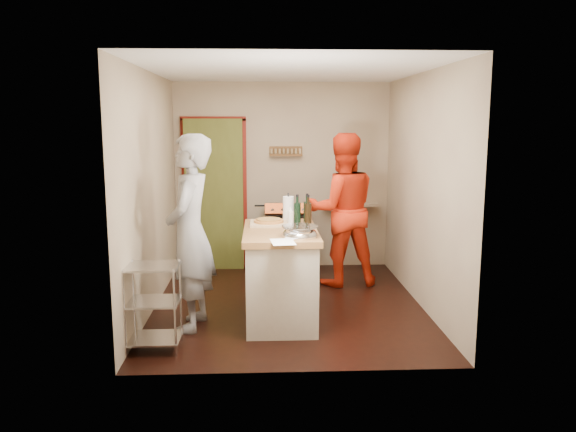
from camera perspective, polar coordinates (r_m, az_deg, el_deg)
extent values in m
plane|color=black|center=(6.48, -0.01, -8.97)|extent=(3.50, 3.50, 0.00)
cube|color=tan|center=(7.93, -0.59, 4.07)|extent=(3.00, 0.04, 2.60)
cube|color=#565B23|center=(8.03, -7.40, 2.26)|extent=(0.80, 0.40, 2.10)
cube|color=maroon|center=(8.00, -10.44, 2.16)|extent=(0.06, 0.06, 2.10)
cube|color=maroon|center=(7.93, -4.42, 2.23)|extent=(0.06, 0.06, 2.10)
cube|color=maroon|center=(7.89, -7.61, 9.78)|extent=(0.90, 0.06, 0.06)
cube|color=brown|center=(7.86, -0.22, 6.21)|extent=(0.46, 0.09, 0.03)
cube|color=brown|center=(7.89, -0.23, 6.66)|extent=(0.46, 0.02, 0.12)
cube|color=olive|center=(7.85, -0.22, 6.61)|extent=(0.42, 0.04, 0.07)
cube|color=tan|center=(7.97, 6.28, 1.14)|extent=(0.80, 0.18, 0.04)
cube|color=black|center=(7.92, 4.87, 1.99)|extent=(0.10, 0.14, 0.22)
cube|color=tan|center=(6.30, -13.78, 2.36)|extent=(0.04, 3.50, 2.60)
cube|color=tan|center=(6.43, 13.47, 2.52)|extent=(0.04, 3.50, 2.60)
cube|color=white|center=(6.17, -0.01, 14.68)|extent=(3.00, 3.50, 0.02)
cube|color=black|center=(7.75, -0.13, -2.79)|extent=(0.60, 0.55, 0.80)
cube|color=black|center=(7.67, -0.13, 0.34)|extent=(0.60, 0.55, 0.06)
cube|color=#903914|center=(7.38, -0.03, 0.68)|extent=(0.60, 0.15, 0.17)
cylinder|color=black|center=(7.78, -1.27, 1.03)|extent=(0.26, 0.26, 0.05)
cylinder|color=silver|center=(5.18, -16.31, -9.52)|extent=(0.02, 0.02, 0.80)
cylinder|color=silver|center=(5.10, -11.43, -9.64)|extent=(0.02, 0.02, 0.80)
cylinder|color=silver|center=(5.51, -15.43, -8.31)|extent=(0.02, 0.02, 0.80)
cylinder|color=silver|center=(5.43, -10.86, -8.40)|extent=(0.02, 0.02, 0.80)
cube|color=silver|center=(5.40, -13.39, -11.98)|extent=(0.48, 0.40, 0.02)
cube|color=silver|center=(5.29, -13.54, -8.44)|extent=(0.48, 0.40, 0.02)
cube|color=silver|center=(5.20, -13.68, -4.98)|extent=(0.48, 0.40, 0.02)
cube|color=#BCB4A0|center=(5.90, -0.77, -6.27)|extent=(0.69, 1.21, 0.90)
cube|color=olive|center=(5.79, -0.78, -1.68)|extent=(0.75, 1.28, 0.06)
cube|color=tan|center=(6.06, -1.97, -0.75)|extent=(0.40, 0.40, 0.02)
cylinder|color=gold|center=(6.06, -1.97, -0.51)|extent=(0.32, 0.32, 0.02)
ellipsoid|color=silver|center=(5.39, 1.21, -1.58)|extent=(0.35, 0.35, 0.11)
cylinder|color=white|center=(6.21, 0.04, 0.71)|extent=(0.12, 0.12, 0.28)
cylinder|color=silver|center=(5.90, 0.28, -0.32)|extent=(0.06, 0.06, 0.17)
cube|color=white|center=(5.18, -0.54, -2.65)|extent=(0.24, 0.32, 0.00)
cylinder|color=black|center=(6.22, 1.94, 0.85)|extent=(0.08, 0.08, 0.31)
cylinder|color=black|center=(6.11, 2.06, 0.69)|extent=(0.08, 0.08, 0.31)
cylinder|color=black|center=(6.14, 0.95, 0.75)|extent=(0.08, 0.08, 0.31)
imported|color=#B3B4B8|center=(5.63, -9.92, -1.71)|extent=(0.55, 0.76, 1.95)
imported|color=red|center=(7.10, 5.49, 0.63)|extent=(1.02, 0.84, 1.92)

